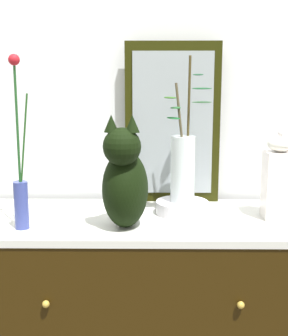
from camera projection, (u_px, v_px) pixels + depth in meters
The scene contains 7 objects.
wall_back at pixel (145, 111), 2.00m from camera, with size 4.40×0.08×2.60m, color silver.
mirror_leaning at pixel (172, 123), 1.91m from camera, with size 0.37×0.03×0.63m.
cat_sitting at pixel (125, 181), 1.60m from camera, with size 0.17×0.37×0.38m.
vase_slim_green at pixel (20, 185), 1.59m from camera, with size 0.06×0.05×0.57m.
bowl_porcelain at pixel (182, 207), 1.79m from camera, with size 0.19×0.19×0.05m, color white.
vase_glass_clear at pixel (183, 165), 1.75m from camera, with size 0.18×0.15×0.52m.
jar_lidded_porcelain at pixel (279, 179), 1.71m from camera, with size 0.10×0.10×0.32m.
Camera 1 is at (0.02, -1.68, 1.45)m, focal length 52.05 mm.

